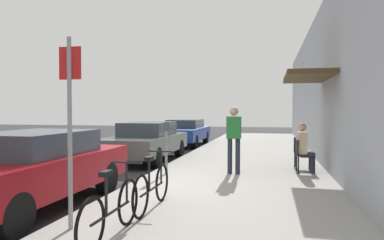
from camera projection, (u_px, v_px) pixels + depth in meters
name	position (u px, v px, depth m)	size (l,w,h in m)	color
ground_plane	(127.00, 190.00, 7.65)	(60.00, 60.00, 0.00)	#2D2D30
sidewalk_slab	(239.00, 175.00, 9.10)	(4.50, 32.00, 0.12)	#9E9B93
building_facade	(338.00, 80.00, 8.51)	(1.40, 32.00, 4.92)	#999EA8
parked_car_0	(31.00, 168.00, 6.22)	(1.80, 4.40, 1.35)	maroon
parked_car_1	(147.00, 141.00, 12.03)	(1.80, 4.40, 1.33)	#47514C
parked_car_2	(185.00, 132.00, 17.36)	(1.80, 4.40, 1.28)	navy
parking_meter	(166.00, 144.00, 8.93)	(0.12, 0.10, 1.32)	slate
street_sign	(70.00, 117.00, 4.73)	(0.32, 0.06, 2.60)	gray
bicycle_0	(112.00, 210.00, 4.41)	(0.46, 1.71, 0.90)	black
bicycle_1	(152.00, 187.00, 5.73)	(0.46, 1.71, 0.90)	black
cafe_chair_0	(302.00, 153.00, 9.09)	(0.46, 0.46, 0.87)	black
seated_patron_0	(304.00, 146.00, 9.07)	(0.44, 0.37, 1.29)	#232838
cafe_chair_1	(300.00, 150.00, 9.83)	(0.50, 0.50, 0.87)	black
pedestrian_standing	(234.00, 135.00, 8.90)	(0.36, 0.22, 1.70)	#232838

